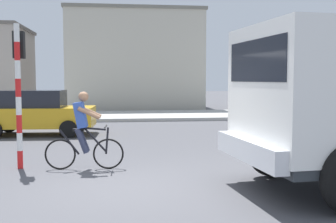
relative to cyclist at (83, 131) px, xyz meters
The scene contains 7 objects.
ground_plane 2.11m from the cyclist, 60.33° to the right, with size 120.00×120.00×0.00m, color #4C4C51.
sidewalk_far 12.59m from the cyclist, 85.65° to the left, with size 80.00×5.00×0.16m, color #ADADA8.
cyclist is the anchor object (origin of this frame).
traffic_light_pole 1.90m from the cyclist, 165.95° to the left, with size 0.24×0.43×3.20m.
car_red_near 6.31m from the cyclist, 109.83° to the left, with size 4.08×2.04×1.60m.
pedestrian_near_kerb 8.86m from the cyclist, 47.71° to the left, with size 0.34×0.22×1.62m.
building_mid_block 19.32m from the cyclist, 84.28° to the left, with size 8.67×6.90×6.40m.
Camera 1 is at (-0.21, -7.47, 1.99)m, focal length 44.11 mm.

